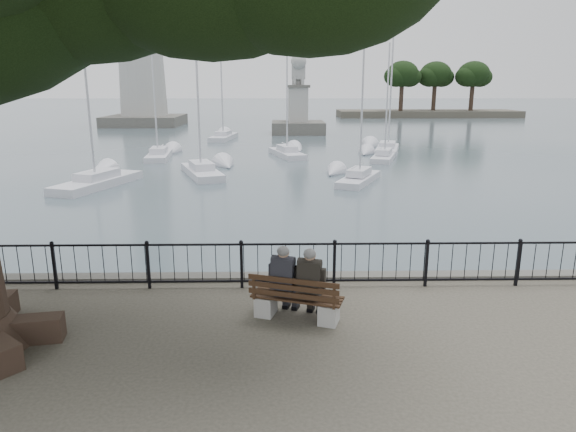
{
  "coord_description": "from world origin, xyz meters",
  "views": [
    {
      "loc": [
        -0.19,
        -7.94,
        4.28
      ],
      "look_at": [
        0.0,
        2.5,
        1.6
      ],
      "focal_mm": 32.0,
      "sensor_mm": 36.0,
      "label": 1
    }
  ],
  "objects_px": {
    "lighthouse": "(139,27)",
    "lion_monument": "(298,114)",
    "bench": "(296,304)",
    "person_left": "(285,283)",
    "person_right": "(311,286)"
  },
  "relations": [
    {
      "from": "lighthouse",
      "to": "lion_monument",
      "type": "distance_m",
      "value": 25.55
    },
    {
      "from": "lighthouse",
      "to": "bench",
      "type": "bearing_deg",
      "value": -73.47
    },
    {
      "from": "bench",
      "to": "lion_monument",
      "type": "distance_m",
      "value": 49.06
    },
    {
      "from": "person_left",
      "to": "bench",
      "type": "bearing_deg",
      "value": -40.65
    },
    {
      "from": "lion_monument",
      "to": "lighthouse",
      "type": "bearing_deg",
      "value": 148.9
    },
    {
      "from": "person_left",
      "to": "person_right",
      "type": "xyz_separation_m",
      "value": [
        0.48,
        -0.16,
        0.0
      ]
    },
    {
      "from": "person_right",
      "to": "lion_monument",
      "type": "relative_size",
      "value": 0.17
    },
    {
      "from": "bench",
      "to": "person_left",
      "type": "bearing_deg",
      "value": 139.35
    },
    {
      "from": "lighthouse",
      "to": "lion_monument",
      "type": "height_order",
      "value": "lighthouse"
    },
    {
      "from": "person_right",
      "to": "lion_monument",
      "type": "distance_m",
      "value": 49.04
    },
    {
      "from": "person_right",
      "to": "lighthouse",
      "type": "bearing_deg",
      "value": 106.77
    },
    {
      "from": "bench",
      "to": "lion_monument",
      "type": "height_order",
      "value": "lion_monument"
    },
    {
      "from": "bench",
      "to": "lighthouse",
      "type": "relative_size",
      "value": 0.06
    },
    {
      "from": "person_right",
      "to": "lion_monument",
      "type": "bearing_deg",
      "value": 88.13
    },
    {
      "from": "person_right",
      "to": "bench",
      "type": "bearing_deg",
      "value": -177.66
    }
  ]
}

